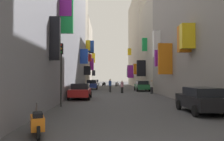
{
  "coord_description": "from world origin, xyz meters",
  "views": [
    {
      "loc": [
        -1.48,
        -4.22,
        2.08
      ],
      "look_at": [
        -0.5,
        28.31,
        2.98
      ],
      "focal_mm": 37.27,
      "sensor_mm": 36.0,
      "label": 1
    }
  ],
  "objects_px": {
    "parked_car_green": "(142,86)",
    "pedestrian_near_right": "(110,86)",
    "parked_car_silver": "(95,82)",
    "parked_car_blue": "(92,84)",
    "pedestrian_crossing": "(152,87)",
    "pedestrian_near_left": "(122,87)",
    "parked_car_black": "(201,100)",
    "traffic_light_near_corner": "(61,64)",
    "scooter_orange": "(37,123)",
    "scooter_black": "(104,84)",
    "parked_car_red": "(80,91)",
    "scooter_silver": "(117,84)"
  },
  "relations": [
    {
      "from": "scooter_orange",
      "to": "traffic_light_near_corner",
      "type": "distance_m",
      "value": 8.42
    },
    {
      "from": "parked_car_black",
      "to": "pedestrian_near_right",
      "type": "relative_size",
      "value": 2.28
    },
    {
      "from": "parked_car_green",
      "to": "traffic_light_near_corner",
      "type": "xyz_separation_m",
      "value": [
        -8.5,
        -17.76,
        2.21
      ]
    },
    {
      "from": "parked_car_red",
      "to": "pedestrian_crossing",
      "type": "relative_size",
      "value": 2.37
    },
    {
      "from": "pedestrian_near_left",
      "to": "traffic_light_near_corner",
      "type": "xyz_separation_m",
      "value": [
        -5.27,
        -13.57,
        2.21
      ]
    },
    {
      "from": "scooter_black",
      "to": "scooter_orange",
      "type": "height_order",
      "value": "same"
    },
    {
      "from": "parked_car_silver",
      "to": "scooter_silver",
      "type": "xyz_separation_m",
      "value": [
        5.14,
        -5.55,
        -0.27
      ]
    },
    {
      "from": "parked_car_black",
      "to": "scooter_silver",
      "type": "bearing_deg",
      "value": 94.12
    },
    {
      "from": "parked_car_silver",
      "to": "parked_car_blue",
      "type": "xyz_separation_m",
      "value": [
        0.18,
        -18.4,
        0.07
      ]
    },
    {
      "from": "parked_car_red",
      "to": "scooter_black",
      "type": "xyz_separation_m",
      "value": [
        2.09,
        30.29,
        -0.3
      ]
    },
    {
      "from": "pedestrian_crossing",
      "to": "pedestrian_near_left",
      "type": "relative_size",
      "value": 1.07
    },
    {
      "from": "pedestrian_near_right",
      "to": "traffic_light_near_corner",
      "type": "distance_m",
      "value": 16.15
    },
    {
      "from": "parked_car_green",
      "to": "scooter_black",
      "type": "xyz_separation_m",
      "value": [
        -5.67,
        18.31,
        -0.32
      ]
    },
    {
      "from": "parked_car_blue",
      "to": "scooter_orange",
      "type": "distance_m",
      "value": 31.17
    },
    {
      "from": "parked_car_blue",
      "to": "traffic_light_near_corner",
      "type": "bearing_deg",
      "value": -92.01
    },
    {
      "from": "pedestrian_near_left",
      "to": "traffic_light_near_corner",
      "type": "distance_m",
      "value": 14.73
    },
    {
      "from": "pedestrian_crossing",
      "to": "pedestrian_near_left",
      "type": "xyz_separation_m",
      "value": [
        -3.55,
        1.43,
        -0.06
      ]
    },
    {
      "from": "parked_car_blue",
      "to": "scooter_black",
      "type": "height_order",
      "value": "parked_car_blue"
    },
    {
      "from": "parked_car_red",
      "to": "pedestrian_crossing",
      "type": "height_order",
      "value": "pedestrian_crossing"
    },
    {
      "from": "parked_car_black",
      "to": "parked_car_blue",
      "type": "xyz_separation_m",
      "value": [
        -7.78,
        26.24,
        0.03
      ]
    },
    {
      "from": "scooter_black",
      "to": "pedestrian_near_right",
      "type": "xyz_separation_m",
      "value": [
        0.93,
        -20.51,
        0.43
      ]
    },
    {
      "from": "pedestrian_crossing",
      "to": "pedestrian_near_left",
      "type": "distance_m",
      "value": 3.83
    },
    {
      "from": "parked_car_black",
      "to": "pedestrian_near_left",
      "type": "xyz_separation_m",
      "value": [
        -3.32,
        16.65,
        0.01
      ]
    },
    {
      "from": "parked_car_green",
      "to": "pedestrian_crossing",
      "type": "relative_size",
      "value": 2.48
    },
    {
      "from": "scooter_orange",
      "to": "pedestrian_near_left",
      "type": "height_order",
      "value": "pedestrian_near_left"
    },
    {
      "from": "parked_car_silver",
      "to": "pedestrian_near_right",
      "type": "relative_size",
      "value": 2.44
    },
    {
      "from": "parked_car_red",
      "to": "pedestrian_crossing",
      "type": "bearing_deg",
      "value": 38.23
    },
    {
      "from": "parked_car_green",
      "to": "parked_car_blue",
      "type": "bearing_deg",
      "value": 144.9
    },
    {
      "from": "parked_car_green",
      "to": "pedestrian_near_right",
      "type": "height_order",
      "value": "pedestrian_near_right"
    },
    {
      "from": "parked_car_black",
      "to": "scooter_black",
      "type": "distance_m",
      "value": 39.57
    },
    {
      "from": "parked_car_silver",
      "to": "traffic_light_near_corner",
      "type": "distance_m",
      "value": 41.63
    },
    {
      "from": "parked_car_green",
      "to": "traffic_light_near_corner",
      "type": "distance_m",
      "value": 19.81
    },
    {
      "from": "parked_car_black",
      "to": "pedestrian_crossing",
      "type": "distance_m",
      "value": 15.23
    },
    {
      "from": "parked_car_blue",
      "to": "scooter_silver",
      "type": "relative_size",
      "value": 2.19
    },
    {
      "from": "parked_car_green",
      "to": "parked_car_blue",
      "type": "height_order",
      "value": "parked_car_blue"
    },
    {
      "from": "parked_car_red",
      "to": "pedestrian_near_right",
      "type": "height_order",
      "value": "pedestrian_near_right"
    },
    {
      "from": "parked_car_blue",
      "to": "scooter_black",
      "type": "relative_size",
      "value": 2.17
    },
    {
      "from": "parked_car_green",
      "to": "pedestrian_near_right",
      "type": "xyz_separation_m",
      "value": [
        -4.73,
        -2.2,
        0.11
      ]
    },
    {
      "from": "scooter_black",
      "to": "scooter_silver",
      "type": "height_order",
      "value": "same"
    },
    {
      "from": "pedestrian_near_right",
      "to": "pedestrian_crossing",
      "type": "bearing_deg",
      "value": -34.01
    },
    {
      "from": "parked_car_silver",
      "to": "parked_car_red",
      "type": "bearing_deg",
      "value": -89.82
    },
    {
      "from": "pedestrian_near_right",
      "to": "parked_car_blue",
      "type": "bearing_deg",
      "value": 111.25
    },
    {
      "from": "scooter_black",
      "to": "parked_car_black",
      "type": "bearing_deg",
      "value": -81.63
    },
    {
      "from": "scooter_orange",
      "to": "pedestrian_near_left",
      "type": "relative_size",
      "value": 1.17
    },
    {
      "from": "parked_car_green",
      "to": "pedestrian_crossing",
      "type": "distance_m",
      "value": 5.62
    },
    {
      "from": "parked_car_silver",
      "to": "scooter_black",
      "type": "relative_size",
      "value": 2.29
    },
    {
      "from": "parked_car_red",
      "to": "scooter_black",
      "type": "height_order",
      "value": "parked_car_red"
    },
    {
      "from": "parked_car_red",
      "to": "pedestrian_near_right",
      "type": "bearing_deg",
      "value": 72.82
    },
    {
      "from": "scooter_black",
      "to": "pedestrian_crossing",
      "type": "bearing_deg",
      "value": -75.94
    },
    {
      "from": "parked_car_silver",
      "to": "traffic_light_near_corner",
      "type": "relative_size",
      "value": 0.98
    }
  ]
}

